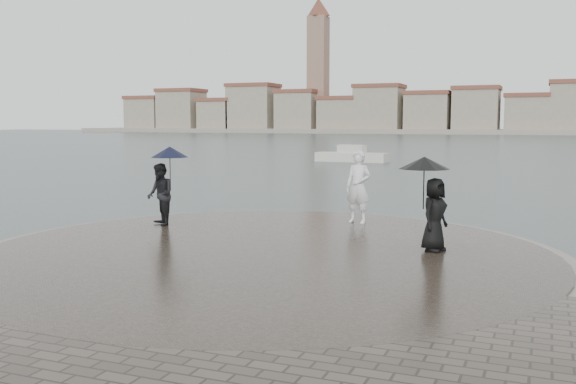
% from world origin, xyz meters
% --- Properties ---
extents(ground, '(400.00, 400.00, 0.00)m').
position_xyz_m(ground, '(0.00, 0.00, 0.00)').
color(ground, '#2B3835').
rests_on(ground, ground).
extents(kerb_ring, '(12.50, 12.50, 0.32)m').
position_xyz_m(kerb_ring, '(0.00, 3.50, 0.16)').
color(kerb_ring, gray).
rests_on(kerb_ring, ground).
extents(quay_tip, '(11.90, 11.90, 0.36)m').
position_xyz_m(quay_tip, '(0.00, 3.50, 0.18)').
color(quay_tip, '#2D261E').
rests_on(quay_tip, ground).
extents(statue, '(0.77, 0.58, 1.92)m').
position_xyz_m(statue, '(0.80, 7.76, 1.32)').
color(statue, white).
rests_on(statue, quay_tip).
extents(visitor_left, '(1.24, 1.08, 2.04)m').
position_xyz_m(visitor_left, '(-3.77, 5.49, 1.45)').
color(visitor_left, black).
rests_on(visitor_left, quay_tip).
extents(visitor_right, '(1.13, 1.07, 1.95)m').
position_xyz_m(visitor_right, '(3.20, 4.77, 1.49)').
color(visitor_right, black).
rests_on(visitor_right, quay_tip).
extents(far_skyline, '(260.00, 20.00, 37.00)m').
position_xyz_m(far_skyline, '(-6.29, 160.71, 5.61)').
color(far_skyline, gray).
rests_on(far_skyline, ground).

